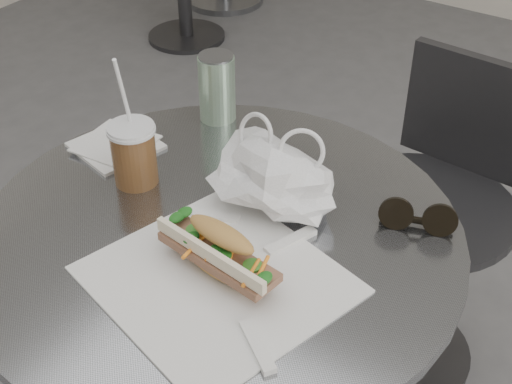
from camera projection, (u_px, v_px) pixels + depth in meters
The scene contains 9 objects.
cafe_table at pixel (223, 347), 1.27m from camera, with size 0.76×0.76×0.74m.
chair_far at pixel (425, 244), 1.67m from camera, with size 0.40×0.42×0.77m.
sandwich_paper at pixel (217, 279), 1.01m from camera, with size 0.32×0.31×0.00m, color white.
banh_mi at pixel (220, 252), 1.00m from camera, with size 0.24×0.12×0.08m.
iced_coffee at pixel (134, 153), 1.17m from camera, with size 0.08×0.08×0.23m.
sunglasses at pixel (418, 218), 1.09m from camera, with size 0.12×0.06×0.05m.
plastic_bag at pixel (271, 177), 1.12m from camera, with size 0.20×0.16×0.10m, color white, non-canonical shape.
napkin_stack at pixel (116, 145), 1.28m from camera, with size 0.16×0.16×0.01m.
drink_can at pixel (217, 87), 1.32m from camera, with size 0.07×0.07×0.13m.
Camera 1 is at (0.52, -0.47, 1.45)m, focal length 50.00 mm.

